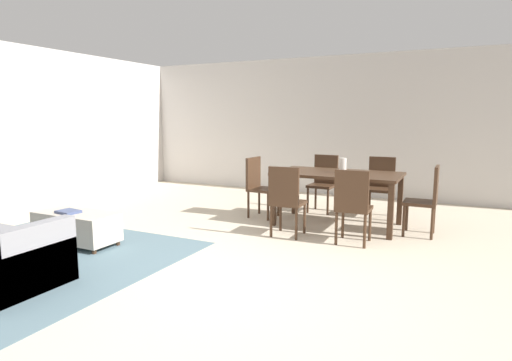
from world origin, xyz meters
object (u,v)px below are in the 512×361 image
object	(u,v)px
dining_chair_far_right	(381,183)
vase_centerpiece	(343,165)
dining_chair_near_left	(286,197)
dining_chair_head_east	(427,196)
dining_chair_near_right	(353,203)
ottoman_table	(77,226)
dining_table	(338,179)
dining_chair_head_west	(259,183)
book_on_ottoman	(68,212)
dining_chair_far_left	(324,180)

from	to	relation	value
dining_chair_far_right	vase_centerpiece	bearing A→B (deg)	-113.40
dining_chair_near_left	dining_chair_head_east	xyz separation A→B (m)	(1.61, 0.86, 0.00)
dining_chair_near_right	vase_centerpiece	bearing A→B (deg)	112.84
ottoman_table	dining_table	bearing A→B (deg)	41.99
dining_chair_far_right	dining_chair_head_west	world-z (taller)	same
ottoman_table	dining_table	xyz separation A→B (m)	(2.57, 2.31, 0.44)
dining_chair_head_west	book_on_ottoman	world-z (taller)	dining_chair_head_west
book_on_ottoman	dining_table	bearing A→B (deg)	42.20
ottoman_table	dining_chair_head_west	bearing A→B (deg)	59.94
dining_chair_far_left	dining_chair_head_east	bearing A→B (deg)	-27.02
vase_centerpiece	dining_chair_far_left	bearing A→B (deg)	122.42
book_on_ottoman	dining_chair_far_left	bearing A→B (deg)	55.77
dining_chair_head_east	vase_centerpiece	world-z (taller)	vase_centerpiece
ottoman_table	vase_centerpiece	size ratio (longest dim) A/B	4.99
dining_chair_near_left	dining_chair_near_right	bearing A→B (deg)	2.40
dining_chair_head_west	dining_chair_near_right	bearing A→B (deg)	-26.79
dining_chair_near_right	dining_chair_near_left	bearing A→B (deg)	-177.60
book_on_ottoman	ottoman_table	bearing A→B (deg)	51.40
ottoman_table	dining_chair_head_east	size ratio (longest dim) A/B	1.13
dining_chair_near_left	dining_chair_far_right	size ratio (longest dim) A/B	1.00
dining_chair_head_east	dining_chair_far_right	bearing A→B (deg)	130.22
dining_chair_near_left	dining_chair_near_right	distance (m)	0.85
dining_chair_near_right	vase_centerpiece	distance (m)	0.97
dining_table	dining_chair_near_right	distance (m)	0.96
dining_chair_near_left	dining_chair_far_left	xyz separation A→B (m)	(-0.03, 1.69, 0.00)
dining_table	dining_chair_near_left	xyz separation A→B (m)	(-0.42, -0.88, -0.15)
dining_chair_head_east	dining_chair_head_west	bearing A→B (deg)	179.59
ottoman_table	dining_table	world-z (taller)	dining_table
dining_chair_near_right	dining_chair_head_west	world-z (taller)	same
ottoman_table	dining_chair_head_east	distance (m)	4.41
vase_centerpiece	dining_table	bearing A→B (deg)	171.79
ottoman_table	dining_chair_near_left	size ratio (longest dim) A/B	1.13
dining_chair_far_right	dining_chair_head_east	xyz separation A→B (m)	(0.75, -0.88, 0.00)
dining_chair_near_left	vase_centerpiece	size ratio (longest dim) A/B	4.40
dining_chair_far_left	dining_chair_near_right	bearing A→B (deg)	-62.20
ottoman_table	dining_chair_far_right	size ratio (longest dim) A/B	1.13
vase_centerpiece	book_on_ottoman	bearing A→B (deg)	-138.70
dining_chair_near_right	dining_chair_head_west	bearing A→B (deg)	153.21
dining_chair_near_left	dining_chair_head_west	xyz separation A→B (m)	(-0.81, 0.87, 0.00)
ottoman_table	vase_centerpiece	world-z (taller)	vase_centerpiece
dining_chair_near_left	vase_centerpiece	bearing A→B (deg)	60.41
dining_chair_head_east	dining_table	bearing A→B (deg)	178.79
dining_table	dining_chair_far_right	world-z (taller)	dining_chair_far_right
dining_chair_far_left	dining_chair_head_east	size ratio (longest dim) A/B	1.00
dining_table	dining_chair_near_right	world-z (taller)	dining_chair_near_right
dining_chair_near_right	dining_chair_far_right	world-z (taller)	same
dining_chair_far_left	dining_chair_head_west	world-z (taller)	same
dining_chair_head_east	book_on_ottoman	size ratio (longest dim) A/B	3.54
ottoman_table	dining_chair_near_left	distance (m)	2.60
dining_chair_near_right	dining_chair_far_left	size ratio (longest dim) A/B	1.00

